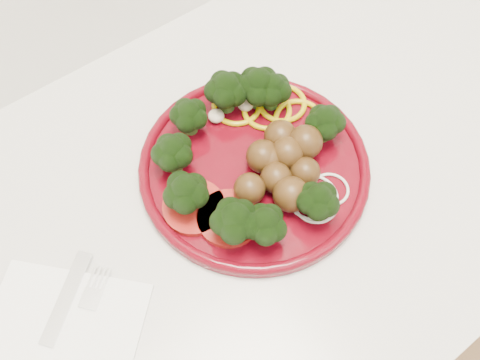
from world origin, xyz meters
TOP-DOWN VIEW (x-y plane):
  - counter at (0.00, 1.70)m, footprint 2.40×0.60m
  - plate at (-0.11, 1.71)m, footprint 0.29×0.29m
  - napkin at (-0.41, 1.66)m, footprint 0.24×0.24m

SIDE VIEW (x-z plane):
  - counter at x=0.00m, z-range 0.00..0.90m
  - napkin at x=-0.41m, z-range 0.90..0.90m
  - plate at x=-0.11m, z-range 0.89..0.96m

